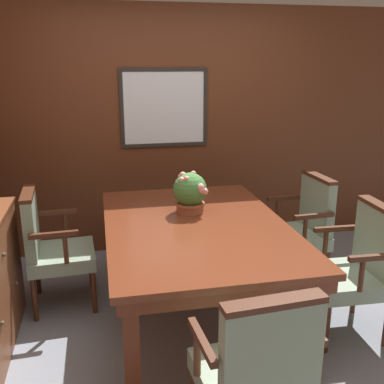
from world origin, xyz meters
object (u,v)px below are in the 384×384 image
(chair_right_near, at_px, (356,265))
(potted_plant, at_px, (190,192))
(dining_table, at_px, (196,235))
(chair_right_far, at_px, (302,225))
(chair_left_far, at_px, (51,245))
(chair_head_near, at_px, (257,370))

(chair_right_near, xyz_separation_m, potted_plant, (-1.07, 0.68, 0.41))
(dining_table, distance_m, chair_right_near, 1.17)
(chair_right_near, height_order, potted_plant, potted_plant)
(chair_right_far, xyz_separation_m, potted_plant, (-1.04, -0.15, 0.41))
(dining_table, relative_size, chair_left_far, 1.99)
(chair_left_far, bearing_deg, potted_plant, -101.21)
(dining_table, bearing_deg, chair_left_far, 158.76)
(dining_table, bearing_deg, chair_right_far, 21.71)
(chair_left_far, relative_size, chair_head_near, 1.00)
(chair_right_far, bearing_deg, potted_plant, -85.27)
(chair_right_near, bearing_deg, chair_head_near, -47.09)
(chair_left_far, distance_m, chair_head_near, 2.07)
(chair_right_near, distance_m, potted_plant, 1.33)
(chair_right_far, bearing_deg, chair_left_far, -93.37)
(chair_left_far, bearing_deg, chair_right_near, -114.33)
(dining_table, height_order, chair_right_near, chair_right_near)
(chair_left_far, bearing_deg, chair_right_far, -93.53)
(dining_table, relative_size, chair_head_near, 1.99)
(chair_right_near, relative_size, chair_left_far, 1.00)
(dining_table, xyz_separation_m, potted_plant, (0.01, 0.27, 0.25))
(chair_right_near, bearing_deg, chair_right_far, -175.51)
(chair_right_near, bearing_deg, chair_left_far, -108.75)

